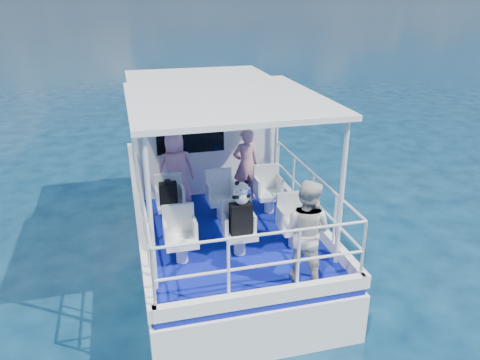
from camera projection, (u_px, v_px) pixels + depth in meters
name	position (u px, v px, depth m)	size (l,w,h in m)	color
ground	(225.00, 265.00, 8.63)	(2000.00, 2000.00, 0.00)	#071E34
hull	(214.00, 239.00, 9.53)	(3.00, 7.00, 1.60)	white
deck	(213.00, 201.00, 9.21)	(2.90, 6.90, 0.10)	#091186
cabin	(200.00, 128.00, 9.94)	(2.85, 2.00, 2.20)	white
canopy	(225.00, 99.00, 7.26)	(3.00, 3.20, 0.08)	white
canopy_posts	(227.00, 169.00, 7.65)	(2.77, 2.97, 2.20)	white
railings	(231.00, 210.00, 7.59)	(2.84, 3.59, 1.00)	white
seat_port_fwd	(171.00, 213.00, 8.19)	(0.48, 0.46, 0.38)	white
seat_center_fwd	(221.00, 207.00, 8.40)	(0.48, 0.46, 0.38)	white
seat_stbd_fwd	(269.00, 202.00, 8.61)	(0.48, 0.46, 0.38)	white
seat_port_aft	(182.00, 250.00, 7.02)	(0.48, 0.46, 0.38)	white
seat_center_aft	(240.00, 243.00, 7.23)	(0.48, 0.46, 0.38)	white
seat_stbd_aft	(294.00, 235.00, 7.44)	(0.48, 0.46, 0.38)	white
passenger_port_fwd	(176.00, 169.00, 8.67)	(0.55, 0.39, 1.46)	pink
passenger_stbd_fwd	(246.00, 165.00, 8.94)	(0.52, 0.34, 1.43)	#C27E8A
passenger_stbd_aft	(306.00, 231.00, 6.39)	(0.73, 0.57, 1.51)	beige
backpack_port	(168.00, 193.00, 8.02)	(0.30, 0.17, 0.39)	black
backpack_center	(241.00, 219.00, 7.02)	(0.33, 0.18, 0.49)	black
compact_camera	(167.00, 182.00, 7.92)	(0.10, 0.06, 0.06)	black
panda	(242.00, 192.00, 6.87)	(0.24, 0.20, 0.37)	white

